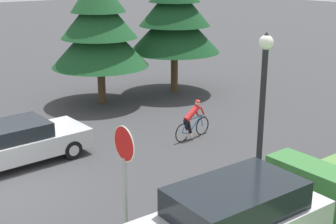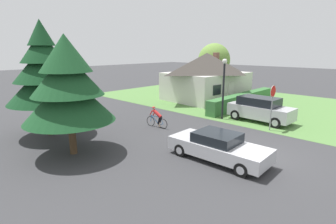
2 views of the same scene
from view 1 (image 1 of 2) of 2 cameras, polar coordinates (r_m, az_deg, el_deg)
name	(u,v)px [view 1 (image 1 of 2)]	position (r m, az deg, el deg)	size (l,w,h in m)	color
ground_plane	(7,191)	(13.87, -19.01, -9.10)	(140.00, 140.00, 0.00)	#38383A
sedan_left_lane	(14,144)	(15.41, -18.32, -3.69)	(2.00, 4.76, 1.32)	#BCBCC1
cyclist	(192,120)	(16.78, 3.00, -0.99)	(0.44, 1.75, 1.40)	black
stop_sign	(125,165)	(9.65, -5.30, -6.40)	(0.76, 0.07, 2.92)	gray
street_lamp	(263,100)	(11.51, 11.45, 1.49)	(0.35, 0.35, 4.51)	black
conifer_tall_near	(99,26)	(20.88, -8.40, 10.29)	(4.29, 4.29, 5.79)	#4C3823
conifer_tall_far	(175,13)	(22.59, 0.81, 11.96)	(4.37, 4.37, 6.74)	#4C3823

